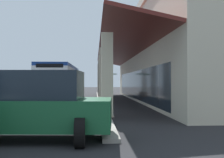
% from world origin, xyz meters
% --- Properties ---
extents(ground, '(120.00, 120.00, 0.00)m').
position_xyz_m(ground, '(0.00, 8.00, 0.00)').
color(ground, '#262628').
extents(curb_strip, '(33.84, 0.50, 0.12)m').
position_xyz_m(curb_strip, '(2.95, 4.43, 0.06)').
color(curb_strip, '#9E998E').
rests_on(curb_strip, ground).
extents(plaza_building, '(28.50, 16.67, 7.83)m').
position_xyz_m(plaza_building, '(2.95, 14.06, 3.92)').
color(plaza_building, beige).
rests_on(plaza_building, ground).
extents(transit_bus, '(11.23, 2.91, 3.34)m').
position_xyz_m(transit_bus, '(1.93, 0.79, 1.85)').
color(transit_bus, navy).
rests_on(transit_bus, ground).
extents(parked_suv_green, '(2.94, 4.93, 1.97)m').
position_xyz_m(parked_suv_green, '(19.21, 2.01, 1.02)').
color(parked_suv_green, '#195933').
rests_on(parked_suv_green, ground).
extents(parked_suv_tan, '(4.87, 2.33, 1.97)m').
position_xyz_m(parked_suv_tan, '(-5.25, -4.96, 1.02)').
color(parked_suv_tan, '#9E845B').
rests_on(parked_suv_tan, ground).
extents(pedestrian, '(0.33, 0.71, 1.76)m').
position_xyz_m(pedestrian, '(11.77, 0.48, 1.00)').
color(pedestrian, '#38383D').
rests_on(pedestrian, ground).
extents(potted_palm, '(1.66, 1.92, 2.75)m').
position_xyz_m(potted_palm, '(-3.84, 5.47, 0.66)').
color(potted_palm, brown).
rests_on(potted_palm, ground).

